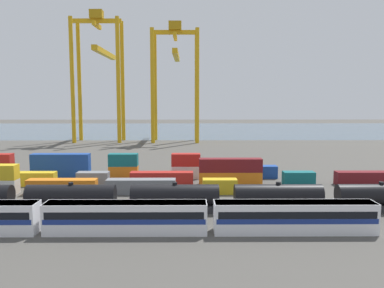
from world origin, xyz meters
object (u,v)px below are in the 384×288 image
object	(u,v)px
passenger_train	(126,216)
shipping_container_21	(248,172)
shipping_container_10	(299,178)
gantry_crane_central	(176,69)
shipping_container_11	(367,178)
shipping_container_7	(162,179)
shipping_container_19	(186,172)
shipping_container_8	(230,178)
gantry_crane_west	(100,64)
freight_tank_row	(175,198)

from	to	relation	value
passenger_train	shipping_container_21	distance (m)	40.13
shipping_container_10	gantry_crane_central	bearing A→B (deg)	107.84
shipping_container_11	shipping_container_7	bearing A→B (deg)	180.00
shipping_container_10	shipping_container_19	distance (m)	23.00
passenger_train	shipping_container_10	xyz separation A→B (m)	(29.17, 27.64, -0.84)
passenger_train	shipping_container_10	size ratio (longest dim) A/B	10.29
shipping_container_19	shipping_container_7	bearing A→B (deg)	-123.75
shipping_container_7	shipping_container_19	world-z (taller)	same
passenger_train	shipping_container_8	world-z (taller)	passenger_train
passenger_train	shipping_container_7	distance (m)	27.78
shipping_container_11	shipping_container_19	world-z (taller)	same
shipping_container_10	shipping_container_11	xyz separation A→B (m)	(13.28, 0.00, 0.00)
shipping_container_11	shipping_container_21	bearing A→B (deg)	162.59
passenger_train	shipping_container_11	distance (m)	50.67
shipping_container_10	shipping_container_19	world-z (taller)	same
passenger_train	gantry_crane_central	bearing A→B (deg)	88.57
gantry_crane_central	shipping_container_8	bearing A→B (deg)	-80.90
shipping_container_10	gantry_crane_central	xyz separation A→B (m)	(-26.44, 82.13, 26.82)
shipping_container_8	shipping_container_21	size ratio (longest dim) A/B	1.00
shipping_container_8	shipping_container_19	world-z (taller)	same
shipping_container_10	shipping_container_8	bearing A→B (deg)	180.00
shipping_container_11	gantry_crane_west	xyz separation A→B (m)	(-69.41, 82.56, 28.79)
shipping_container_8	gantry_crane_west	size ratio (longest dim) A/B	0.24
shipping_container_8	shipping_container_11	distance (m)	26.56
shipping_container_8	shipping_container_19	bearing A→B (deg)	141.35
shipping_container_21	shipping_container_7	bearing A→B (deg)	-158.72
passenger_train	shipping_container_7	world-z (taller)	passenger_train
shipping_container_7	gantry_crane_central	size ratio (longest dim) A/B	0.26
shipping_container_21	shipping_container_11	bearing A→B (deg)	-17.41
shipping_container_10	gantry_crane_west	distance (m)	103.91
freight_tank_row	shipping_container_19	world-z (taller)	freight_tank_row
freight_tank_row	shipping_container_21	xyz separation A→B (m)	(14.61, 25.30, -0.82)
shipping_container_7	shipping_container_21	distance (m)	19.07
shipping_container_21	passenger_train	bearing A→B (deg)	-120.53
shipping_container_10	shipping_container_11	size ratio (longest dim) A/B	0.50
shipping_container_10	shipping_container_21	xyz separation A→B (m)	(-8.79, 6.92, 0.00)
shipping_container_10	shipping_container_21	distance (m)	11.19
freight_tank_row	shipping_container_21	bearing A→B (deg)	60.00
passenger_train	shipping_container_11	size ratio (longest dim) A/B	5.14
passenger_train	shipping_container_19	distance (m)	35.32
gantry_crane_central	shipping_container_11	bearing A→B (deg)	-64.19
passenger_train	freight_tank_row	bearing A→B (deg)	58.06
shipping_container_7	shipping_container_21	bearing A→B (deg)	21.28
passenger_train	freight_tank_row	size ratio (longest dim) A/B	0.84
passenger_train	gantry_crane_west	bearing A→B (deg)	103.75
shipping_container_11	gantry_crane_central	size ratio (longest dim) A/B	0.26
passenger_train	gantry_crane_west	xyz separation A→B (m)	(-26.96, 110.21, 27.95)
shipping_container_8	passenger_train	bearing A→B (deg)	-119.90
freight_tank_row	shipping_container_11	bearing A→B (deg)	26.62
shipping_container_10	shipping_container_21	size ratio (longest dim) A/B	0.50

